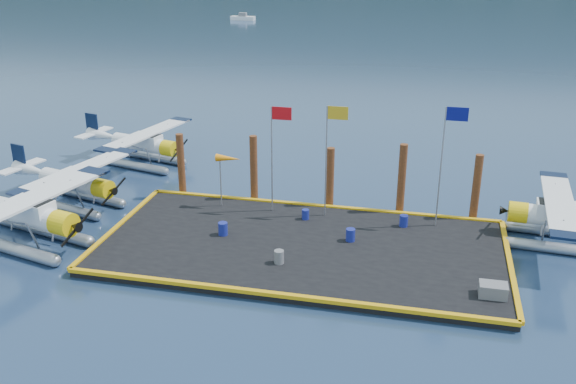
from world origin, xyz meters
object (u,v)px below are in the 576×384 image
(seaplane_d, at_px, (564,220))
(flagpole_blue, at_px, (446,149))
(drum_2, at_px, (350,235))
(seaplane_a, at_px, (27,217))
(piling_2, at_px, (330,180))
(piling_0, at_px, (181,166))
(seaplane_c, at_px, (143,146))
(drum_5, at_px, (305,214))
(piling_3, at_px, (402,181))
(drum_0, at_px, (223,229))
(drum_3, at_px, (279,257))
(windsock, at_px, (228,160))
(drum_4, at_px, (404,221))
(flagpole_red, at_px, (275,143))
(seaplane_b, at_px, (75,185))
(crate, at_px, (493,290))
(flagpole_yellow, at_px, (330,145))
(piling_4, at_px, (476,190))
(piling_1, at_px, (254,171))

(seaplane_d, xyz_separation_m, flagpole_blue, (-6.12, 0.15, 3.29))
(drum_2, xyz_separation_m, flagpole_blue, (4.38, 2.87, 3.96))
(seaplane_a, relative_size, piling_2, 2.65)
(seaplane_d, height_order, piling_0, piling_0)
(seaplane_c, xyz_separation_m, drum_5, (12.85, -7.30, -0.69))
(piling_3, bearing_deg, piling_2, 180.00)
(drum_0, distance_m, piling_2, 7.14)
(drum_0, bearing_deg, drum_3, -33.45)
(drum_0, xyz_separation_m, drum_2, (6.52, 0.77, -0.01))
(drum_3, xyz_separation_m, windsock, (-4.37, 5.99, 2.50))
(drum_4, distance_m, flagpole_red, 8.04)
(seaplane_b, distance_m, drum_0, 10.20)
(seaplane_d, distance_m, drum_3, 14.70)
(crate, distance_m, windsock, 15.82)
(piling_3, bearing_deg, flagpole_yellow, -157.15)
(drum_5, bearing_deg, seaplane_b, -178.60)
(seaplane_b, relative_size, piling_0, 2.21)
(piling_0, distance_m, piling_3, 13.00)
(seaplane_c, bearing_deg, flagpole_red, 73.06)
(piling_2, relative_size, piling_4, 0.95)
(seaplane_c, distance_m, piling_1, 10.55)
(drum_0, bearing_deg, flagpole_blue, 18.48)
(crate, xyz_separation_m, flagpole_red, (-11.29, 6.86, 3.70))
(drum_4, height_order, drum_5, drum_4)
(piling_4, bearing_deg, drum_5, -165.28)
(flagpole_blue, height_order, piling_2, flagpole_blue)
(flagpole_blue, xyz_separation_m, windsock, (-11.72, 0.00, -1.46))
(drum_3, distance_m, crate, 9.70)
(piling_1, bearing_deg, piling_4, 0.00)
(seaplane_c, height_order, drum_5, seaplane_c)
(drum_2, xyz_separation_m, flagpole_yellow, (-1.61, 2.87, 3.78))
(seaplane_d, height_order, crate, seaplane_d)
(piling_1, bearing_deg, windsock, -122.66)
(flagpole_red, bearing_deg, flagpole_yellow, 0.00)
(flagpole_yellow, bearing_deg, piling_0, 170.14)
(seaplane_b, height_order, drum_5, seaplane_b)
(drum_2, bearing_deg, drum_3, -133.59)
(crate, distance_m, flagpole_yellow, 11.42)
(piling_2, bearing_deg, piling_1, 180.00)
(drum_5, height_order, piling_0, piling_0)
(windsock, bearing_deg, piling_0, 155.27)
(flagpole_yellow, relative_size, piling_3, 1.44)
(drum_3, distance_m, piling_0, 10.99)
(flagpole_red, height_order, piling_3, flagpole_red)
(seaplane_b, xyz_separation_m, drum_4, (18.90, 0.58, -0.65))
(drum_3, relative_size, piling_4, 0.16)
(drum_2, distance_m, windsock, 8.27)
(drum_5, height_order, flagpole_blue, flagpole_blue)
(drum_4, relative_size, piling_0, 0.16)
(piling_0, bearing_deg, drum_3, -44.06)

